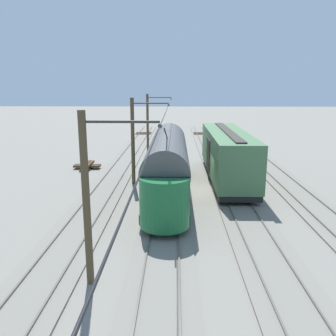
{
  "coord_description": "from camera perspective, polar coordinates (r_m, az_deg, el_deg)",
  "views": [
    {
      "loc": [
        1.75,
        24.48,
        7.37
      ],
      "look_at": [
        2.27,
        1.82,
        2.06
      ],
      "focal_mm": 37.2,
      "sensor_mm": 36.0,
      "label": 1
    }
  ],
  "objects": [
    {
      "name": "catenary_pole_mid_far",
      "position": [
        13.01,
        -12.91,
        -4.66
      ],
      "size": [
        2.93,
        0.28,
        6.59
      ],
      "color": "#4C3D28",
      "rests_on": "ground"
    },
    {
      "name": "overhead_wire_run",
      "position": [
        19.81,
        -0.44,
        9.35
      ],
      "size": [
        2.72,
        46.0,
        0.18
      ],
      "color": "black",
      "rests_on": "ground"
    },
    {
      "name": "coach_adjacent",
      "position": [
        28.02,
        9.62,
        2.29
      ],
      "size": [
        2.96,
        13.27,
        3.85
      ],
      "color": "#477047",
      "rests_on": "ground"
    },
    {
      "name": "track_outer_siding",
      "position": [
        26.36,
        -10.06,
        -3.14
      ],
      "size": [
        2.8,
        80.0,
        0.18
      ],
      "color": "slate",
      "rests_on": "ground"
    },
    {
      "name": "track_streetcar_siding",
      "position": [
        27.27,
        19.83,
        -3.19
      ],
      "size": [
        2.8,
        80.0,
        0.18
      ],
      "color": "slate",
      "rests_on": "ground"
    },
    {
      "name": "vintage_streetcar",
      "position": [
        24.04,
        -0.04,
        0.89
      ],
      "size": [
        2.65,
        16.12,
        5.3
      ],
      "color": "#196033",
      "rests_on": "ground"
    },
    {
      "name": "track_third_siding",
      "position": [
        25.86,
        0.03,
        -3.26
      ],
      "size": [
        2.8,
        80.0,
        0.18
      ],
      "color": "slate",
      "rests_on": "ground"
    },
    {
      "name": "ground_plane",
      "position": [
        25.63,
        5.19,
        -3.59
      ],
      "size": [
        220.0,
        220.0,
        0.0
      ],
      "primitive_type": "plane",
      "color": "gray"
    },
    {
      "name": "catenary_pole_foreground",
      "position": [
        40.31,
        -3.24,
        7.59
      ],
      "size": [
        2.93,
        0.28,
        6.59
      ],
      "color": "#4C3D28",
      "rests_on": "ground"
    },
    {
      "name": "track_adjacent_siding",
      "position": [
        26.17,
        10.2,
        -3.27
      ],
      "size": [
        2.8,
        80.0,
        0.18
      ],
      "color": "slate",
      "rests_on": "ground"
    },
    {
      "name": "spare_tie_stack",
      "position": [
        32.89,
        -13.11,
        0.37
      ],
      "size": [
        2.4,
        2.4,
        0.54
      ],
      "color": "#47331E",
      "rests_on": "ground"
    },
    {
      "name": "catenary_pole_mid_near",
      "position": [
        26.48,
        -5.6,
        4.62
      ],
      "size": [
        2.93,
        0.28,
        6.59
      ],
      "color": "#4C3D28",
      "rests_on": "ground"
    }
  ]
}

